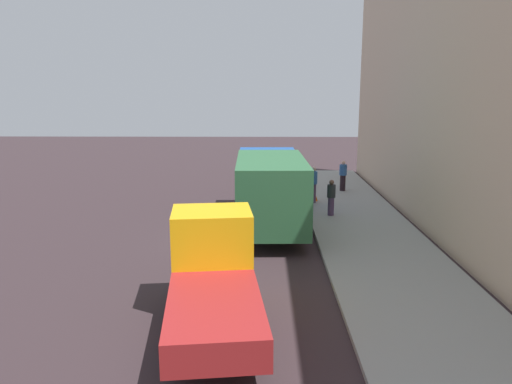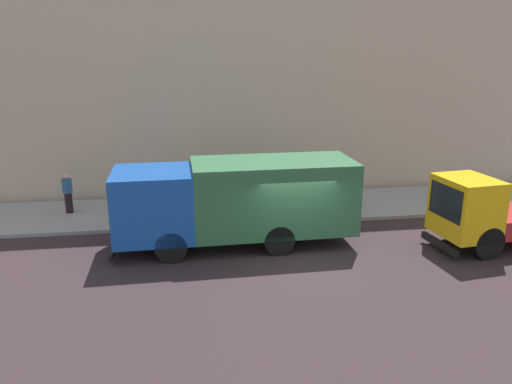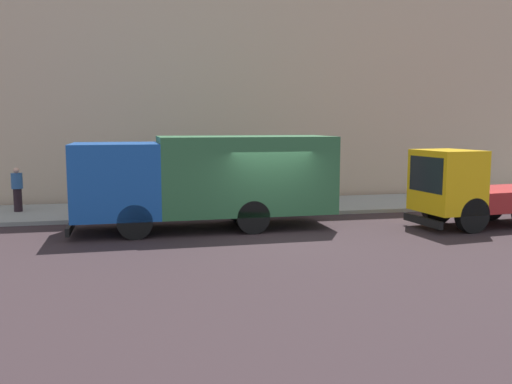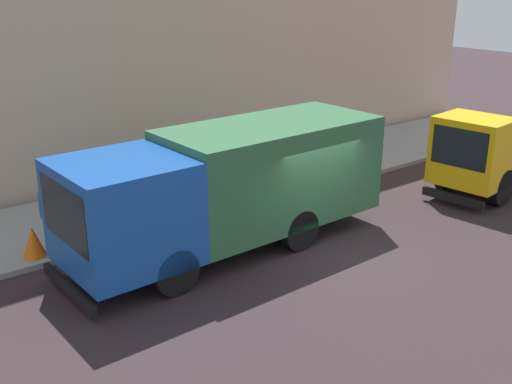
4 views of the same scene
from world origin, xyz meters
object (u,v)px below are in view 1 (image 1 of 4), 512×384
(large_utility_truck, at_px, (270,186))
(small_flatbed_truck, at_px, (213,277))
(pedestrian_standing, at_px, (313,184))
(pedestrian_third, at_px, (343,175))
(pedestrian_walking, at_px, (331,197))
(traffic_cone_orange, at_px, (312,193))

(large_utility_truck, relative_size, small_flatbed_truck, 1.54)
(pedestrian_standing, relative_size, pedestrian_third, 1.07)
(pedestrian_walking, relative_size, pedestrian_standing, 0.90)
(pedestrian_walking, relative_size, traffic_cone_orange, 2.08)
(pedestrian_walking, height_order, pedestrian_standing, pedestrian_standing)
(small_flatbed_truck, distance_m, pedestrian_standing, 12.70)
(large_utility_truck, xyz_separation_m, traffic_cone_orange, (2.15, 4.06, -1.16))
(pedestrian_walking, bearing_deg, large_utility_truck, -0.43)
(small_flatbed_truck, bearing_deg, pedestrian_third, 63.26)
(large_utility_truck, distance_m, small_flatbed_truck, 8.67)
(large_utility_truck, distance_m, traffic_cone_orange, 4.74)
(large_utility_truck, distance_m, pedestrian_standing, 4.28)
(large_utility_truck, bearing_deg, small_flatbed_truck, -100.86)
(large_utility_truck, bearing_deg, traffic_cone_orange, 60.76)
(large_utility_truck, bearing_deg, pedestrian_third, 56.89)
(large_utility_truck, relative_size, pedestrian_third, 5.09)
(small_flatbed_truck, height_order, pedestrian_walking, small_flatbed_truck)
(pedestrian_walking, bearing_deg, pedestrian_standing, -102.83)
(small_flatbed_truck, xyz_separation_m, pedestrian_third, (5.44, 15.01, -0.19))
(pedestrian_walking, xyz_separation_m, pedestrian_third, (1.34, 5.24, 0.03))
(pedestrian_standing, height_order, traffic_cone_orange, pedestrian_standing)
(traffic_cone_orange, bearing_deg, pedestrian_standing, -91.66)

